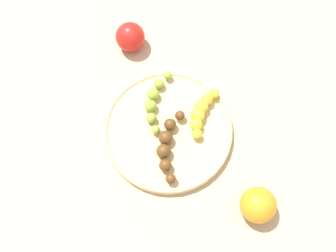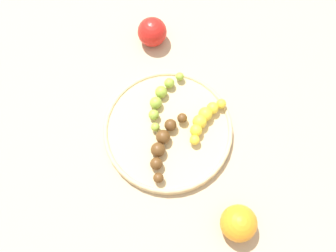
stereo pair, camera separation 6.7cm
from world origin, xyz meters
name	(u,v)px [view 1 (the left image)]	position (x,y,z in m)	size (l,w,h in m)	color
ground_plane	(168,132)	(0.00, 0.00, 0.00)	(2.40, 2.40, 0.00)	tan
fruit_bowl	(168,130)	(0.00, 0.00, 0.01)	(0.29, 0.29, 0.02)	#D1B784
banana_yellow	(201,112)	(0.03, 0.08, 0.04)	(0.07, 0.12, 0.03)	yellow
banana_green	(155,100)	(-0.07, 0.02, 0.03)	(0.10, 0.13, 0.03)	#8CAD38
banana_overripe	(168,145)	(0.03, -0.03, 0.04)	(0.11, 0.14, 0.03)	#593819
apple_red	(130,37)	(-0.23, 0.10, 0.04)	(0.07, 0.07, 0.07)	red
orange_fruit	(258,205)	(0.25, 0.01, 0.04)	(0.08, 0.08, 0.08)	orange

